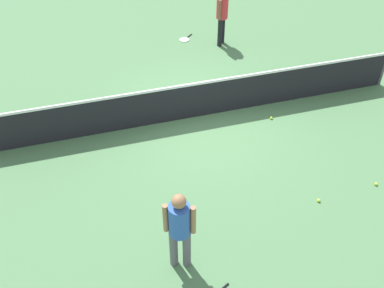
# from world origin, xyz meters

# --- Properties ---
(ground_plane) EXTENTS (40.00, 40.00, 0.00)m
(ground_plane) POSITION_xyz_m (0.00, 0.00, 0.00)
(ground_plane) COLOR #4C7A4C
(court_net) EXTENTS (10.09, 0.09, 1.07)m
(court_net) POSITION_xyz_m (0.00, 0.00, 0.50)
(court_net) COLOR #4C4C51
(court_net) RESTS_ON ground_plane
(player_near_side) EXTENTS (0.52, 0.44, 1.70)m
(player_near_side) POSITION_xyz_m (-1.54, -3.92, 1.01)
(player_near_side) COLOR #595960
(player_near_side) RESTS_ON ground_plane
(player_far_side) EXTENTS (0.48, 0.48, 1.70)m
(player_far_side) POSITION_xyz_m (1.67, 3.31, 1.01)
(player_far_side) COLOR black
(player_far_side) RESTS_ON ground_plane
(tennis_racket_far_player) EXTENTS (0.55, 0.52, 0.03)m
(tennis_racket_far_player) POSITION_xyz_m (0.69, 3.89, 0.01)
(tennis_racket_far_player) COLOR white
(tennis_racket_far_player) RESTS_ON ground_plane
(tennis_ball_near_player) EXTENTS (0.07, 0.07, 0.07)m
(tennis_ball_near_player) POSITION_xyz_m (1.42, -3.32, 0.03)
(tennis_ball_near_player) COLOR #C6E033
(tennis_ball_near_player) RESTS_ON ground_plane
(tennis_ball_by_net) EXTENTS (0.07, 0.07, 0.07)m
(tennis_ball_by_net) POSITION_xyz_m (1.62, -0.61, 0.03)
(tennis_ball_by_net) COLOR #C6E033
(tennis_ball_by_net) RESTS_ON ground_plane
(tennis_ball_midcourt) EXTENTS (0.07, 0.07, 0.07)m
(tennis_ball_midcourt) POSITION_xyz_m (2.76, -3.24, 0.03)
(tennis_ball_midcourt) COLOR #C6E033
(tennis_ball_midcourt) RESTS_ON ground_plane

